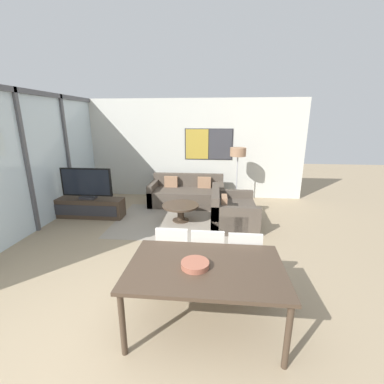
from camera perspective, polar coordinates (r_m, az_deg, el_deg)
name	(u,v)px	position (r m, az deg, el deg)	size (l,w,h in m)	color
ground_plane	(117,367)	(2.99, -16.38, -33.23)	(24.00, 24.00, 0.00)	#9E896B
wall_back	(187,149)	(7.53, -1.09, 9.53)	(6.65, 0.09, 2.80)	silver
window_wall_left	(24,157)	(5.95, -33.21, 6.53)	(0.07, 5.65, 2.80)	silver
area_rug	(181,221)	(5.89, -2.52, -6.39)	(2.95, 2.12, 0.01)	gray
tv_console	(89,208)	(6.52, -21.88, -3.25)	(1.63, 0.42, 0.45)	#423326
television	(86,184)	(6.37, -22.41, 1.74)	(1.19, 0.20, 0.72)	#2D2D33
sofa_main	(187,194)	(7.00, -1.10, -0.48)	(1.96, 0.97, 0.77)	#51473D
sofa_side	(230,212)	(5.72, 8.41, -4.45)	(0.97, 1.38, 0.77)	#51473D
coffee_table	(181,209)	(5.79, -2.55, -3.74)	(0.82, 0.82, 0.39)	#423326
dining_table	(205,271)	(2.86, 3.00, -17.18)	(1.65, 1.05, 0.74)	#423326
dining_chair_left	(174,249)	(3.64, -4.08, -12.61)	(0.46, 0.46, 0.86)	beige
dining_chair_centre	(208,252)	(3.58, 3.51, -13.20)	(0.46, 0.46, 0.86)	beige
dining_chair_right	(243,255)	(3.57, 11.29, -13.57)	(0.46, 0.46, 0.86)	beige
fruit_bowl	(195,264)	(2.78, 0.70, -15.73)	(0.30, 0.30, 0.06)	#995642
floor_lamp	(238,155)	(6.81, 10.17, 8.02)	(0.41, 0.41, 1.53)	#2D2D33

